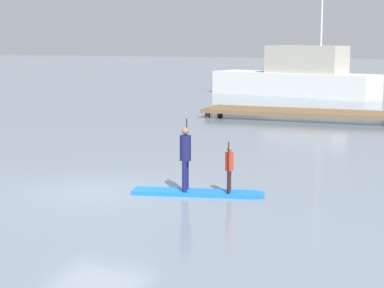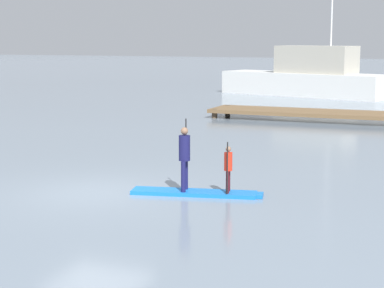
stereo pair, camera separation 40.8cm
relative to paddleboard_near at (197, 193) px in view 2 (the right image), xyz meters
name	(u,v)px [view 2 (the right image)]	position (x,y,z in m)	size (l,w,h in m)	color
ground_plane	(96,193)	(-2.53, -0.80, -0.05)	(240.00, 240.00, 0.00)	gray
paddleboard_near	(197,193)	(0.00, 0.00, 0.00)	(3.47, 1.32, 0.10)	blue
paddler_adult	(185,154)	(-0.31, -0.06, 1.01)	(0.35, 0.51, 1.87)	#19194C
paddler_child_solo	(228,166)	(0.81, 0.16, 0.73)	(0.25, 0.41, 1.34)	#4C1419
fishing_boat_white_large	(307,77)	(-3.95, 31.06, 1.28)	(12.37, 6.31, 11.89)	silver
floating_dock	(324,113)	(-0.04, 17.13, 0.31)	(11.31, 2.62, 0.46)	brown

